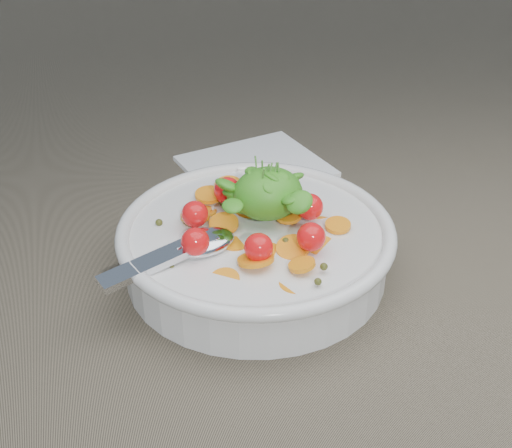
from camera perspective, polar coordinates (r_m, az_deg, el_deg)
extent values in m
plane|color=#786C55|center=(0.64, 2.13, -3.09)|extent=(6.00, 6.00, 0.00)
cylinder|color=white|center=(0.61, 0.00, -2.30)|extent=(0.25, 0.25, 0.05)
torus|color=white|center=(0.60, 0.00, -0.43)|extent=(0.26, 0.26, 0.01)
cylinder|color=white|center=(0.62, 0.00, -3.89)|extent=(0.12, 0.12, 0.01)
cylinder|color=brown|center=(0.61, 0.00, -2.30)|extent=(0.22, 0.22, 0.04)
cylinder|color=orange|center=(0.64, -4.20, 2.62)|extent=(0.04, 0.04, 0.01)
cylinder|color=orange|center=(0.63, -5.08, 1.22)|extent=(0.04, 0.04, 0.01)
cylinder|color=orange|center=(0.61, 2.90, 0.79)|extent=(0.03, 0.03, 0.01)
cylinder|color=orange|center=(0.57, 1.04, -2.57)|extent=(0.04, 0.04, 0.01)
cylinder|color=orange|center=(0.63, -4.65, 0.92)|extent=(0.03, 0.03, 0.01)
cylinder|color=orange|center=(0.63, -0.43, 1.19)|extent=(0.05, 0.05, 0.01)
cylinder|color=orange|center=(0.55, -0.02, -3.16)|extent=(0.04, 0.04, 0.01)
cylinder|color=orange|center=(0.61, -5.41, 0.74)|extent=(0.03, 0.03, 0.01)
cylinder|color=orange|center=(0.53, 3.56, -5.55)|extent=(0.03, 0.03, 0.01)
cylinder|color=orange|center=(0.66, 0.58, 3.58)|extent=(0.03, 0.03, 0.01)
cylinder|color=orange|center=(0.58, -1.88, -1.82)|extent=(0.03, 0.03, 0.01)
cylinder|color=orange|center=(0.54, 4.10, -3.62)|extent=(0.03, 0.03, 0.01)
cylinder|color=orange|center=(0.66, -2.45, 3.36)|extent=(0.04, 0.04, 0.01)
cylinder|color=orange|center=(0.57, 3.28, -2.14)|extent=(0.03, 0.03, 0.02)
cylinder|color=orange|center=(0.57, -5.10, -2.16)|extent=(0.03, 0.03, 0.01)
cylinder|color=orange|center=(0.67, 0.66, 3.02)|extent=(0.03, 0.03, 0.01)
cylinder|color=orange|center=(0.63, 5.40, 0.88)|extent=(0.04, 0.04, 0.01)
cylinder|color=orange|center=(0.60, 7.29, -0.10)|extent=(0.03, 0.03, 0.01)
cylinder|color=orange|center=(0.58, -5.86, -2.26)|extent=(0.04, 0.04, 0.02)
cylinder|color=orange|center=(0.54, -2.83, -5.09)|extent=(0.03, 0.03, 0.01)
cylinder|color=orange|center=(0.58, 5.85, -2.04)|extent=(0.03, 0.03, 0.01)
cylinder|color=orange|center=(0.60, -2.88, 0.04)|extent=(0.04, 0.04, 0.01)
cylinder|color=orange|center=(0.62, 2.75, 1.27)|extent=(0.03, 0.03, 0.01)
sphere|color=#424517|center=(0.63, 2.66, 1.84)|extent=(0.01, 0.01, 0.01)
sphere|color=#424517|center=(0.53, 5.53, -5.12)|extent=(0.01, 0.01, 0.01)
sphere|color=#424517|center=(0.61, -8.62, 0.13)|extent=(0.01, 0.01, 0.01)
sphere|color=#424517|center=(0.55, -7.48, -3.90)|extent=(0.01, 0.01, 0.01)
sphere|color=#424517|center=(0.57, 2.66, -1.57)|extent=(0.01, 0.01, 0.01)
sphere|color=#424517|center=(0.63, -3.04, 1.88)|extent=(0.01, 0.01, 0.01)
sphere|color=#424517|center=(0.62, 2.39, 1.71)|extent=(0.01, 0.01, 0.01)
sphere|color=#424517|center=(0.54, 6.05, -3.79)|extent=(0.01, 0.01, 0.01)
sphere|color=#424517|center=(0.56, -0.61, -2.72)|extent=(0.01, 0.01, 0.01)
sphere|color=#424517|center=(0.58, 4.07, -1.14)|extent=(0.01, 0.01, 0.01)
sphere|color=#424517|center=(0.64, 4.83, 2.39)|extent=(0.01, 0.01, 0.01)
sphere|color=#424517|center=(0.65, 3.15, 3.32)|extent=(0.01, 0.01, 0.01)
sphere|color=red|center=(0.60, 4.81, 1.53)|extent=(0.03, 0.03, 0.03)
sphere|color=red|center=(0.64, 1.89, 3.47)|extent=(0.03, 0.03, 0.03)
sphere|color=red|center=(0.63, -2.57, 2.98)|extent=(0.03, 0.03, 0.03)
sphere|color=red|center=(0.59, -5.45, 0.89)|extent=(0.02, 0.02, 0.02)
sphere|color=red|center=(0.55, -5.42, -1.58)|extent=(0.02, 0.02, 0.02)
sphere|color=red|center=(0.54, 0.23, -2.11)|extent=(0.03, 0.03, 0.03)
sphere|color=red|center=(0.56, 4.92, -1.15)|extent=(0.03, 0.03, 0.03)
ellipsoid|color=green|center=(0.59, 1.07, 2.73)|extent=(0.07, 0.06, 0.05)
ellipsoid|color=green|center=(0.60, -0.82, 2.39)|extent=(0.04, 0.04, 0.03)
ellipsoid|color=green|center=(0.61, 0.41, 3.95)|extent=(0.03, 0.03, 0.03)
ellipsoid|color=green|center=(0.57, 3.05, 2.23)|extent=(0.02, 0.02, 0.01)
ellipsoid|color=green|center=(0.57, -2.09, 1.63)|extent=(0.02, 0.03, 0.01)
ellipsoid|color=green|center=(0.59, 2.23, 2.98)|extent=(0.02, 0.02, 0.02)
ellipsoid|color=green|center=(0.57, 1.32, 3.29)|extent=(0.02, 0.02, 0.01)
ellipsoid|color=green|center=(0.59, 1.02, 4.17)|extent=(0.03, 0.03, 0.02)
ellipsoid|color=green|center=(0.58, 1.58, 4.07)|extent=(0.03, 0.03, 0.03)
ellipsoid|color=green|center=(0.58, 2.10, 4.07)|extent=(0.03, 0.03, 0.02)
ellipsoid|color=green|center=(0.59, 1.01, 4.47)|extent=(0.02, 0.02, 0.01)
ellipsoid|color=green|center=(0.61, 2.36, 3.50)|extent=(0.02, 0.03, 0.01)
ellipsoid|color=green|center=(0.60, -2.00, 2.87)|extent=(0.03, 0.03, 0.02)
ellipsoid|color=green|center=(0.56, 3.89, 1.95)|extent=(0.03, 0.03, 0.03)
ellipsoid|color=green|center=(0.59, 0.07, 3.89)|extent=(0.03, 0.04, 0.03)
ellipsoid|color=green|center=(0.58, 1.48, 4.02)|extent=(0.03, 0.03, 0.01)
ellipsoid|color=green|center=(0.61, -0.35, 4.68)|extent=(0.02, 0.02, 0.01)
ellipsoid|color=green|center=(0.59, 0.38, 3.27)|extent=(0.02, 0.02, 0.01)
ellipsoid|color=green|center=(0.59, 0.85, 4.27)|extent=(0.02, 0.02, 0.02)
ellipsoid|color=green|center=(0.60, 3.58, 4.22)|extent=(0.02, 0.02, 0.02)
ellipsoid|color=green|center=(0.59, 0.96, 4.12)|extent=(0.02, 0.03, 0.02)
ellipsoid|color=green|center=(0.59, 1.94, 3.30)|extent=(0.03, 0.03, 0.02)
ellipsoid|color=green|center=(0.59, 3.63, 2.21)|extent=(0.02, 0.02, 0.01)
ellipsoid|color=green|center=(0.60, -2.58, 3.44)|extent=(0.03, 0.03, 0.03)
ellipsoid|color=green|center=(0.58, 2.12, 2.21)|extent=(0.03, 0.02, 0.02)
ellipsoid|color=green|center=(0.60, 1.04, 3.75)|extent=(0.03, 0.03, 0.02)
cylinder|color=#4C8C33|center=(0.60, 0.13, 4.04)|extent=(0.00, 0.02, 0.04)
cylinder|color=#4C8C33|center=(0.58, 1.02, 3.42)|extent=(0.01, 0.01, 0.04)
cylinder|color=#4C8C33|center=(0.59, 2.14, 3.55)|extent=(0.00, 0.01, 0.04)
cylinder|color=#4C8C33|center=(0.59, 1.47, 3.49)|extent=(0.01, 0.01, 0.04)
cylinder|color=#4C8C33|center=(0.59, 0.64, 3.65)|extent=(0.01, 0.01, 0.04)
cylinder|color=#4C8C33|center=(0.58, 0.46, 3.28)|extent=(0.00, 0.01, 0.04)
cylinder|color=#4C8C33|center=(0.60, 0.57, 4.03)|extent=(0.00, 0.01, 0.04)
ellipsoid|color=silver|center=(0.57, -4.57, -1.63)|extent=(0.07, 0.05, 0.02)
cube|color=silver|center=(0.55, -8.57, -3.13)|extent=(0.11, 0.05, 0.02)
cylinder|color=silver|center=(0.56, -6.15, -2.12)|extent=(0.02, 0.02, 0.01)
cube|color=white|center=(0.81, -0.08, 5.15)|extent=(0.19, 0.17, 0.01)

